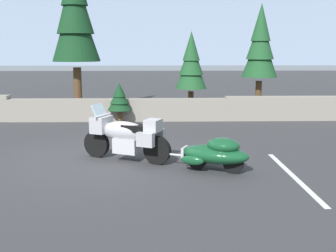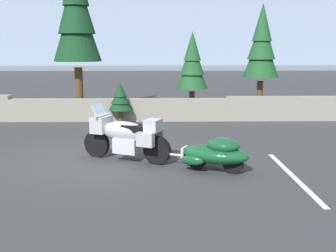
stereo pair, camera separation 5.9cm
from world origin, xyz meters
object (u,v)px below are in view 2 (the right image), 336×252
touring_motorcycle (125,135)px  pine_tree_secondary (262,45)px  pine_tree_tall (76,11)px  pine_tree_far_right (192,63)px  car_shaped_trailer (215,153)px

touring_motorcycle → pine_tree_secondary: (5.06, 7.71, 2.19)m
pine_tree_tall → pine_tree_far_right: (4.59, -0.53, -2.03)m
pine_tree_tall → pine_tree_far_right: bearing=-6.6°
car_shaped_trailer → pine_tree_secondary: pine_tree_secondary is taller
car_shaped_trailer → pine_tree_far_right: bearing=89.5°
pine_tree_tall → pine_tree_far_right: size_ratio=1.98×
touring_motorcycle → pine_tree_secondary: pine_tree_secondary is taller
pine_tree_tall → pine_tree_secondary: (7.55, 0.45, -1.30)m
pine_tree_far_right → pine_tree_tall: bearing=173.4°
touring_motorcycle → pine_tree_far_right: (2.10, 6.74, 1.45)m
pine_tree_secondary → car_shaped_trailer: bearing=-109.3°
pine_tree_secondary → pine_tree_far_right: size_ratio=1.35×
car_shaped_trailer → pine_tree_secondary: 9.48m
pine_tree_far_right → touring_motorcycle: bearing=-107.3°
car_shaped_trailer → pine_tree_tall: size_ratio=0.33×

